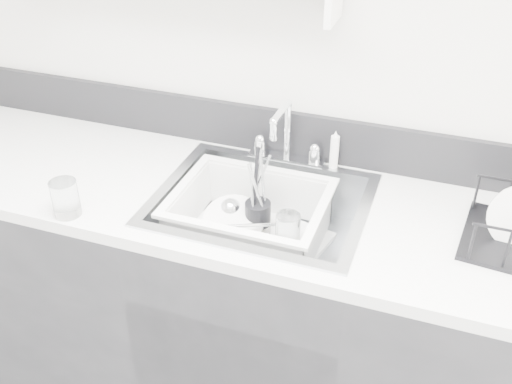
% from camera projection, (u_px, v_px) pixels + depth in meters
% --- Properties ---
extents(room_shell, '(3.50, 3.00, 2.60)m').
position_uv_depth(room_shell, '(56.00, 32.00, 0.76)').
color(room_shell, silver).
rests_on(room_shell, ground).
extents(counter_run, '(3.20, 0.62, 0.92)m').
position_uv_depth(counter_run, '(261.00, 311.00, 2.06)').
color(counter_run, black).
rests_on(counter_run, ground).
extents(backsplash, '(3.20, 0.02, 0.16)m').
position_uv_depth(backsplash, '(291.00, 134.00, 2.01)').
color(backsplash, black).
rests_on(backsplash, counter_run).
extents(sink, '(0.64, 0.52, 0.20)m').
position_uv_depth(sink, '(261.00, 224.00, 1.86)').
color(sink, silver).
rests_on(sink, counter_run).
extents(faucet, '(0.26, 0.18, 0.23)m').
position_uv_depth(faucet, '(286.00, 146.00, 1.97)').
color(faucet, silver).
rests_on(faucet, counter_run).
extents(side_sprayer, '(0.03, 0.03, 0.14)m').
position_uv_depth(side_sprayer, '(334.00, 150.00, 1.93)').
color(side_sprayer, white).
rests_on(side_sprayer, counter_run).
extents(wash_tub, '(0.55, 0.48, 0.18)m').
position_uv_depth(wash_tub, '(250.00, 219.00, 1.86)').
color(wash_tub, white).
rests_on(wash_tub, sink).
extents(plate_stack, '(0.24, 0.23, 0.09)m').
position_uv_depth(plate_stack, '(236.00, 228.00, 1.91)').
color(plate_stack, white).
rests_on(plate_stack, wash_tub).
extents(utensil_cup, '(0.08, 0.08, 0.28)m').
position_uv_depth(utensil_cup, '(258.00, 214.00, 1.91)').
color(utensil_cup, black).
rests_on(utensil_cup, wash_tub).
extents(ladle, '(0.26, 0.28, 0.08)m').
position_uv_depth(ladle, '(238.00, 226.00, 1.89)').
color(ladle, silver).
rests_on(ladle, wash_tub).
extents(tumbler_in_tub, '(0.10, 0.10, 0.11)m').
position_uv_depth(tumbler_in_tub, '(288.00, 230.00, 1.85)').
color(tumbler_in_tub, white).
rests_on(tumbler_in_tub, wash_tub).
extents(tumbler_counter, '(0.08, 0.08, 0.11)m').
position_uv_depth(tumbler_counter, '(65.00, 198.00, 1.72)').
color(tumbler_counter, white).
rests_on(tumbler_counter, counter_run).
extents(bowl_small, '(0.13, 0.13, 0.04)m').
position_uv_depth(bowl_small, '(283.00, 252.00, 1.82)').
color(bowl_small, white).
rests_on(bowl_small, wash_tub).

